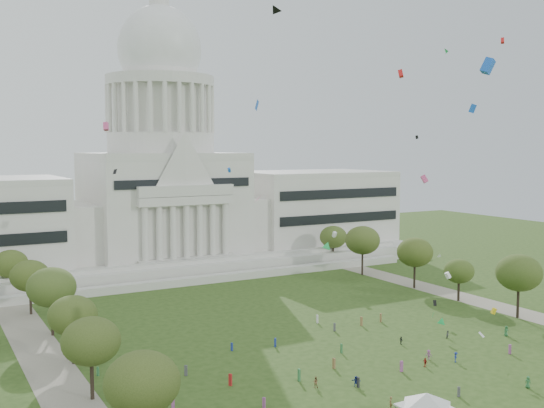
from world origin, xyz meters
TOP-DOWN VIEW (x-y plane):
  - ground at (0.00, 0.00)m, footprint 400.00×400.00m
  - capitol at (0.00, 113.59)m, footprint 160.00×64.50m
  - path_left at (-48.00, 30.00)m, footprint 8.00×160.00m
  - path_right at (48.00, 30.00)m, footprint 8.00×160.00m
  - row_tree_l_1 at (-44.07, -2.96)m, footprint 8.86×8.86m
  - row_tree_l_2 at (-45.04, 17.30)m, footprint 8.42×8.42m
  - row_tree_r_2 at (44.17, 17.44)m, footprint 9.55×9.55m
  - row_tree_l_3 at (-44.09, 33.92)m, footprint 8.12×8.12m
  - row_tree_r_3 at (44.40, 34.48)m, footprint 7.01×7.01m
  - row_tree_l_4 at (-44.08, 52.42)m, footprint 9.29×9.29m
  - row_tree_r_4 at (44.76, 50.04)m, footprint 9.19×9.19m
  - row_tree_l_5 at (-45.22, 71.01)m, footprint 8.33×8.33m
  - row_tree_r_5 at (43.49, 70.19)m, footprint 9.82×9.82m
  - row_tree_l_6 at (-46.87, 89.14)m, footprint 8.19×8.19m
  - row_tree_r_6 at (45.96, 88.13)m, footprint 8.42×8.42m
  - event_tent at (-9.81, -12.99)m, footprint 8.36×8.36m
  - person_0 at (31.45, 9.53)m, footprint 1.13×0.93m
  - person_2 at (20.64, 13.89)m, footprint 0.82×0.61m
  - person_3 at (8.93, 6.58)m, footprint 1.11×1.22m
  - person_4 at (5.91, 4.20)m, footprint 0.64×0.96m
  - person_5 at (-9.18, 2.81)m, footprint 1.47×1.44m
  - person_6 at (12.86, -10.35)m, footprint 0.85×1.04m
  - person_7 at (-10.03, -6.20)m, footprint 0.79×0.74m
  - person_8 at (-14.76, 5.43)m, footprint 0.97×0.88m
  - person_9 at (12.00, 3.37)m, footprint 1.27×1.10m
  - person_10 at (10.49, 15.40)m, footprint 0.54×0.90m
  - distant_crowd at (-12.01, 15.37)m, footprint 65.84×43.05m
  - kite_swarm at (3.93, 4.06)m, footprint 101.48×105.85m

SIDE VIEW (x-z plane):
  - ground at x=0.00m, z-range 0.00..0.00m
  - path_left at x=-48.00m, z-range 0.00..0.04m
  - path_right at x=48.00m, z-range 0.00..0.04m
  - person_10 at x=10.49m, z-range 0.00..1.48m
  - person_2 at x=20.64m, z-range 0.00..1.50m
  - person_4 at x=5.91m, z-range 0.00..1.52m
  - person_5 at x=-9.18m, z-range 0.00..1.59m
  - distant_crowd at x=-12.01m, z-range -0.11..1.80m
  - person_3 at x=8.93m, z-range 0.00..1.70m
  - person_8 at x=-14.76m, z-range 0.00..1.71m
  - person_7 at x=-10.03m, z-range 0.00..1.75m
  - person_9 at x=12.00m, z-range 0.00..1.75m
  - person_6 at x=12.86m, z-range 0.00..1.83m
  - person_0 at x=31.45m, z-range 0.00..1.99m
  - event_tent at x=-9.81m, z-range 1.28..5.95m
  - row_tree_r_3 at x=44.40m, z-range 2.09..12.07m
  - row_tree_l_3 at x=-44.09m, z-range 2.43..13.98m
  - row_tree_l_6 at x=-46.87m, z-range 2.45..14.09m
  - row_tree_l_5 at x=-45.22m, z-range 2.49..14.34m
  - row_tree_r_6 at x=45.96m, z-range 2.52..14.49m
  - row_tree_l_2 at x=-45.04m, z-range 2.52..14.49m
  - row_tree_l_1 at x=-44.07m, z-range 2.65..15.25m
  - row_tree_r_4 at x=44.76m, z-range 2.76..15.82m
  - row_tree_l_4 at x=-44.08m, z-range 2.79..16.00m
  - row_tree_r_2 at x=44.17m, z-range 2.87..16.45m
  - row_tree_r_5 at x=43.49m, z-range 2.95..16.91m
  - capitol at x=0.00m, z-range -23.35..67.95m
  - kite_swarm at x=3.93m, z-range -4.17..61.54m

